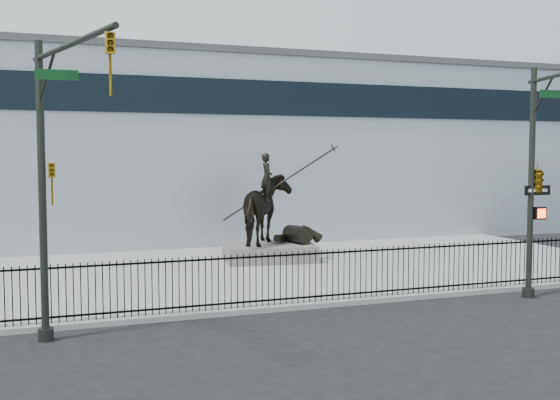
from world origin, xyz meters
name	(u,v)px	position (x,y,z in m)	size (l,w,h in m)	color
ground	(322,318)	(0.00, 0.00, 0.00)	(120.00, 120.00, 0.00)	black
plaza	(247,271)	(0.00, 7.00, 0.07)	(30.00, 12.00, 0.15)	#9B9B99
building	(178,152)	(0.00, 20.00, 4.50)	(44.00, 14.00, 9.00)	silver
picket_fence	(305,277)	(0.00, 1.25, 0.90)	(22.10, 0.10, 1.50)	black
statue_plinth	(269,252)	(1.46, 8.67, 0.48)	(3.52, 2.42, 0.66)	#5F5B57
equestrian_statue	(271,210)	(1.52, 8.66, 2.19)	(4.47, 3.08, 3.82)	black
traffic_signal_left	(53,171)	(-6.75, -0.62, 4.03)	(1.52, 4.84, 7.00)	black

